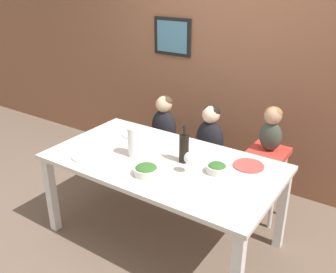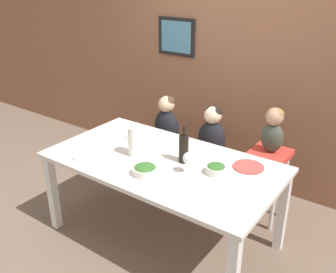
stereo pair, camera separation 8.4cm
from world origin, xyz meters
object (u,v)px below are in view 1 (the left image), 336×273
person_baby_right (272,127)px  person_child_center (210,132)px  salad_bowl_large (146,170)px  dinner_plate_back_right (249,166)px  wine_bottle (184,148)px  salad_bowl_small (217,168)px  paper_towel_roll (134,142)px  wine_glass_near (189,158)px  dinner_plate_back_left (136,134)px  chair_far_left (164,151)px  chair_far_center (209,164)px  person_child_left (164,121)px  dinner_plate_front_left (86,156)px  chair_right_highchair (267,166)px

person_baby_right → person_child_center: bearing=-180.0°
salad_bowl_large → dinner_plate_back_right: salad_bowl_large is taller
wine_bottle → salad_bowl_small: 0.31m
paper_towel_roll → wine_glass_near: bearing=-0.2°
wine_glass_near → dinner_plate_back_left: size_ratio=0.71×
chair_far_left → chair_far_center: bearing=0.0°
paper_towel_roll → wine_glass_near: (0.51, -0.00, -0.00)m
wine_glass_near → salad_bowl_small: size_ratio=1.08×
wine_bottle → salad_bowl_large: size_ratio=1.62×
person_child_left → chair_far_center: bearing=-0.1°
person_baby_right → salad_bowl_small: size_ratio=2.56×
person_child_center → person_baby_right: person_baby_right is taller
dinner_plate_back_left → dinner_plate_back_right: size_ratio=1.00×
paper_towel_roll → salad_bowl_small: size_ratio=1.59×
chair_far_left → dinner_plate_front_left: (-0.05, -1.06, 0.37)m
chair_far_center → wine_glass_near: (0.25, -0.82, 0.48)m
paper_towel_roll → person_child_left: bearing=108.3°
chair_right_highchair → person_child_center: 0.61m
person_child_center → chair_far_left: bearing=-179.9°
person_child_left → paper_towel_roll: (0.27, -0.82, 0.15)m
person_child_left → dinner_plate_back_right: bearing=-23.2°
wine_glass_near → chair_right_highchair: bearing=68.1°
chair_right_highchair → dinner_plate_back_left: bearing=-156.0°
person_child_center → paper_towel_roll: bearing=-107.8°
person_child_left → wine_glass_near: (0.79, -0.82, 0.14)m
salad_bowl_large → salad_bowl_small: (0.42, 0.32, 0.00)m
chair_right_highchair → salad_bowl_large: salad_bowl_large is taller
person_baby_right → salad_bowl_small: person_baby_right is taller
wine_bottle → salad_bowl_large: bearing=-110.6°
wine_bottle → dinner_plate_back_right: size_ratio=1.29×
person_baby_right → person_child_left: bearing=-180.0°
chair_far_center → dinner_plate_front_left: bearing=-118.9°
person_baby_right → dinner_plate_back_left: (-1.10, -0.49, -0.16)m
wine_bottle → wine_glass_near: bearing=-46.6°
person_child_center → wine_bottle: size_ratio=1.72×
paper_towel_roll → person_baby_right: bearing=44.1°
chair_far_center → dinner_plate_front_left: dinner_plate_front_left is taller
wine_bottle → wine_glass_near: wine_bottle is taller
person_child_center → paper_towel_roll: paper_towel_roll is taller
chair_far_left → dinner_plate_back_right: (1.12, -0.48, 0.37)m
person_baby_right → salad_bowl_large: 1.18m
person_child_center → dinner_plate_back_left: size_ratio=2.21×
chair_far_center → dinner_plate_back_right: dinner_plate_back_right is taller
person_child_center → wine_bottle: wine_bottle is taller
wine_glass_near → dinner_plate_back_left: bearing=156.6°
person_child_center → salad_bowl_large: size_ratio=2.77×
person_baby_right → dinner_plate_back_left: person_baby_right is taller
person_child_left → dinner_plate_back_left: person_child_left is taller
salad_bowl_large → salad_bowl_small: size_ratio=1.22×
salad_bowl_small → dinner_plate_back_left: salad_bowl_small is taller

